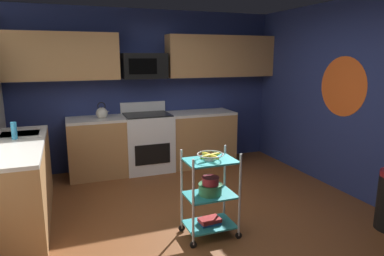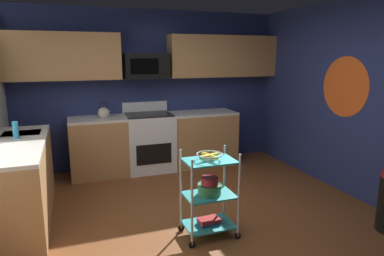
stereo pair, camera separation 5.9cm
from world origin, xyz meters
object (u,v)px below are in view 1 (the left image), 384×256
(microwave, at_px, (144,66))
(mixing_bowl_small, at_px, (210,180))
(book_stack, at_px, (210,221))
(dish_soap_bottle, at_px, (14,131))
(fruit_bowl, at_px, (210,156))
(oven_range, at_px, (148,142))
(kettle, at_px, (102,113))
(mixing_bowl_large, at_px, (210,189))
(rolling_cart, at_px, (210,195))

(microwave, bearing_deg, mixing_bowl_small, -87.54)
(microwave, relative_size, book_stack, 3.01)
(microwave, distance_m, dish_soap_bottle, 2.24)
(microwave, height_order, fruit_bowl, microwave)
(oven_range, relative_size, kettle, 4.17)
(microwave, distance_m, book_stack, 2.87)
(mixing_bowl_small, xyz_separation_m, kettle, (-0.81, 2.33, 0.38))
(kettle, bearing_deg, mixing_bowl_large, -70.47)
(kettle, bearing_deg, oven_range, 0.31)
(mixing_bowl_small, bearing_deg, dish_soap_bottle, 145.98)
(microwave, bearing_deg, fruit_bowl, -87.37)
(fruit_bowl, height_order, dish_soap_bottle, dish_soap_bottle)
(fruit_bowl, bearing_deg, dish_soap_bottle, 146.55)
(rolling_cart, distance_m, kettle, 2.51)
(kettle, bearing_deg, book_stack, -70.52)
(oven_range, distance_m, dish_soap_bottle, 2.15)
(dish_soap_bottle, bearing_deg, mixing_bowl_large, -33.42)
(microwave, bearing_deg, book_stack, -87.37)
(oven_range, relative_size, mixing_bowl_large, 4.37)
(rolling_cart, relative_size, mixing_bowl_large, 3.63)
(book_stack, xyz_separation_m, dish_soap_bottle, (-1.91, 1.26, 0.86))
(fruit_bowl, bearing_deg, microwave, 92.63)
(oven_range, bearing_deg, microwave, 90.26)
(mixing_bowl_small, distance_m, kettle, 2.50)
(oven_range, bearing_deg, kettle, -179.69)
(fruit_bowl, bearing_deg, mixing_bowl_small, -105.08)
(oven_range, height_order, book_stack, oven_range)
(rolling_cart, height_order, fruit_bowl, rolling_cart)
(mixing_bowl_large, distance_m, book_stack, 0.36)
(kettle, xyz_separation_m, dish_soap_bottle, (-1.09, -1.05, 0.02))
(microwave, height_order, mixing_bowl_large, microwave)
(oven_range, relative_size, microwave, 1.57)
(fruit_bowl, height_order, mixing_bowl_small, fruit_bowl)
(book_stack, bearing_deg, rolling_cart, 93.58)
(fruit_bowl, xyz_separation_m, dish_soap_bottle, (-1.91, 1.26, 0.14))
(oven_range, relative_size, rolling_cart, 1.20)
(rolling_cart, distance_m, mixing_bowl_large, 0.07)
(oven_range, distance_m, mixing_bowl_small, 2.34)
(microwave, distance_m, fruit_bowl, 2.56)
(oven_range, xyz_separation_m, mixing_bowl_small, (0.10, -2.34, 0.14))
(book_stack, relative_size, kettle, 0.88)
(oven_range, distance_m, microwave, 1.23)
(mixing_bowl_large, height_order, mixing_bowl_small, mixing_bowl_small)
(oven_range, height_order, kettle, kettle)
(mixing_bowl_small, bearing_deg, kettle, 109.17)
(rolling_cart, xyz_separation_m, book_stack, (0.00, -0.00, -0.29))
(microwave, distance_m, rolling_cart, 2.72)
(microwave, xyz_separation_m, mixing_bowl_small, (0.10, -2.44, -1.08))
(dish_soap_bottle, bearing_deg, fruit_bowl, -33.45)
(microwave, height_order, rolling_cart, microwave)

